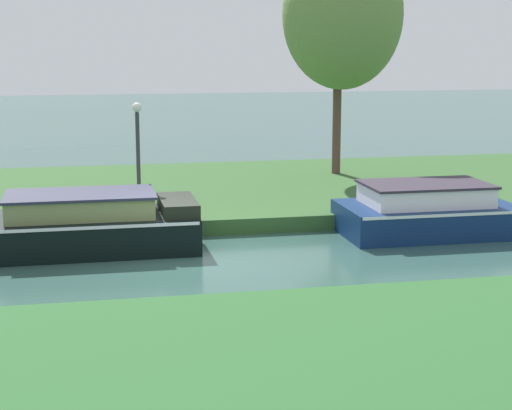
{
  "coord_description": "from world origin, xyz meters",
  "views": [
    {
      "loc": [
        -2.25,
        -17.83,
        4.69
      ],
      "look_at": [
        1.71,
        1.2,
        0.9
      ],
      "focal_mm": 58.84,
      "sensor_mm": 36.0,
      "label": 1
    }
  ],
  "objects_px": {
    "lamp_post": "(138,145)",
    "navy_narrowboat": "(426,212)",
    "black_barge": "(76,226)",
    "mooring_post_near": "(94,206)",
    "willow_tree_left": "(343,15)"
  },
  "relations": [
    {
      "from": "lamp_post",
      "to": "navy_narrowboat",
      "type": "bearing_deg",
      "value": -14.9
    },
    {
      "from": "lamp_post",
      "to": "black_barge",
      "type": "bearing_deg",
      "value": -130.44
    },
    {
      "from": "black_barge",
      "to": "mooring_post_near",
      "type": "xyz_separation_m",
      "value": [
        0.44,
        1.25,
        0.21
      ]
    },
    {
      "from": "black_barge",
      "to": "mooring_post_near",
      "type": "height_order",
      "value": "black_barge"
    },
    {
      "from": "willow_tree_left",
      "to": "navy_narrowboat",
      "type": "bearing_deg",
      "value": -89.58
    },
    {
      "from": "navy_narrowboat",
      "to": "black_barge",
      "type": "bearing_deg",
      "value": 180.0
    },
    {
      "from": "black_barge",
      "to": "lamp_post",
      "type": "xyz_separation_m",
      "value": [
        1.57,
        1.84,
        1.6
      ]
    },
    {
      "from": "mooring_post_near",
      "to": "black_barge",
      "type": "bearing_deg",
      "value": -109.46
    },
    {
      "from": "black_barge",
      "to": "navy_narrowboat",
      "type": "xyz_separation_m",
      "value": [
        8.49,
        0.0,
        -0.02
      ]
    },
    {
      "from": "willow_tree_left",
      "to": "mooring_post_near",
      "type": "xyz_separation_m",
      "value": [
        -8.0,
        -5.75,
        -4.74
      ]
    },
    {
      "from": "willow_tree_left",
      "to": "mooring_post_near",
      "type": "distance_m",
      "value": 10.94
    },
    {
      "from": "navy_narrowboat",
      "to": "willow_tree_left",
      "type": "relative_size",
      "value": 0.56
    },
    {
      "from": "mooring_post_near",
      "to": "lamp_post",
      "type": "bearing_deg",
      "value": 27.85
    },
    {
      "from": "navy_narrowboat",
      "to": "mooring_post_near",
      "type": "distance_m",
      "value": 8.15
    },
    {
      "from": "black_barge",
      "to": "willow_tree_left",
      "type": "height_order",
      "value": "willow_tree_left"
    }
  ]
}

